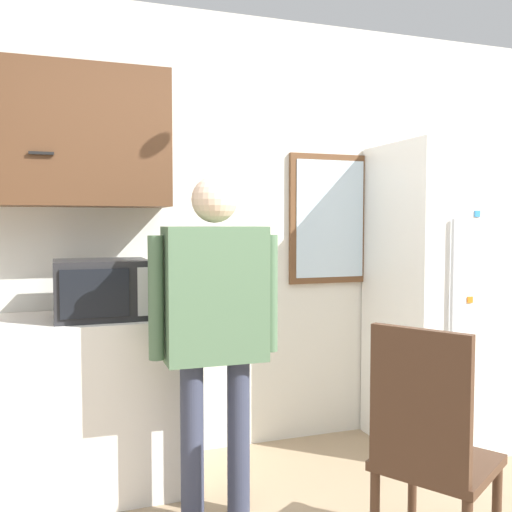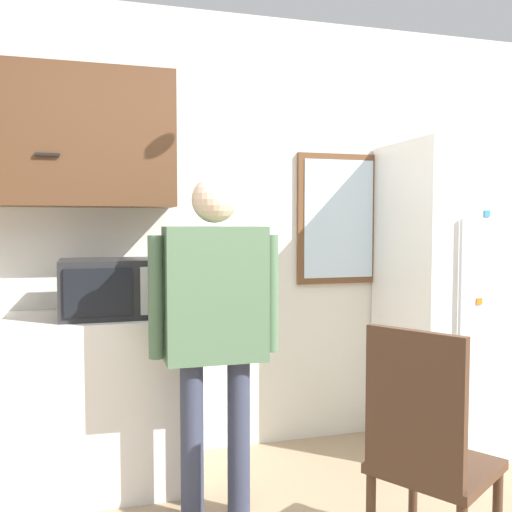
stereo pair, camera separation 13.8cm
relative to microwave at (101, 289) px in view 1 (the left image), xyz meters
name	(u,v)px [view 1 (the left image)]	position (x,y,z in m)	size (l,w,h in m)	color
back_wall	(189,235)	(0.55, 0.39, 0.27)	(6.00, 0.06, 2.70)	silver
microwave	(101,289)	(0.00, 0.00, 0.00)	(0.47, 0.38, 0.30)	#232326
person	(215,312)	(0.49, -0.46, -0.08)	(0.62, 0.23, 1.64)	#33384C
refrigerator	(442,295)	(2.12, 0.00, -0.12)	(0.77, 0.73, 1.91)	white
chair	(429,442)	(1.18, -1.16, -0.54)	(0.60, 0.60, 1.02)	#472D1E
window	(329,219)	(1.48, 0.35, 0.37)	(0.56, 0.05, 0.85)	brown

